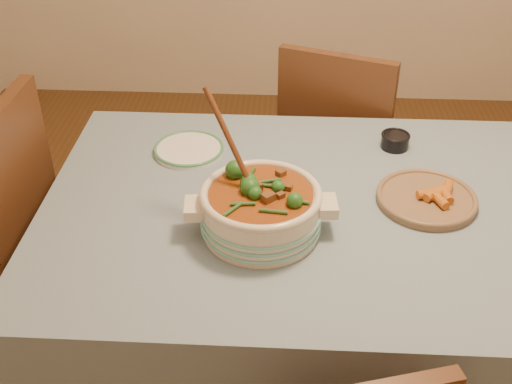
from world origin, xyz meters
TOP-DOWN VIEW (x-y plane):
  - floor at (0.00, 0.00)m, footprint 4.50×4.50m
  - dining_table at (0.00, 0.00)m, footprint 1.68×1.08m
  - stew_casserole at (-0.20, -0.13)m, footprint 0.41×0.34m
  - white_plate at (-0.46, 0.27)m, footprint 0.24×0.24m
  - condiment_bowl at (0.22, 0.34)m, footprint 0.11×0.11m
  - fried_plate at (0.27, 0.03)m, footprint 0.36×0.36m
  - chair_far at (0.07, 0.77)m, footprint 0.56×0.56m

SIDE VIEW (x-z plane):
  - floor at x=0.00m, z-range 0.00..0.00m
  - chair_far at x=0.07m, z-range 0.06..1.01m
  - dining_table at x=0.00m, z-range 0.29..1.04m
  - white_plate at x=-0.46m, z-range 0.76..0.78m
  - fried_plate at x=0.27m, z-range 0.75..0.80m
  - condiment_bowl at x=0.22m, z-range 0.76..0.81m
  - stew_casserole at x=-0.20m, z-range 0.65..1.03m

